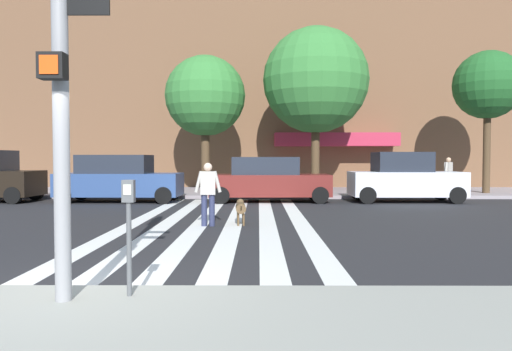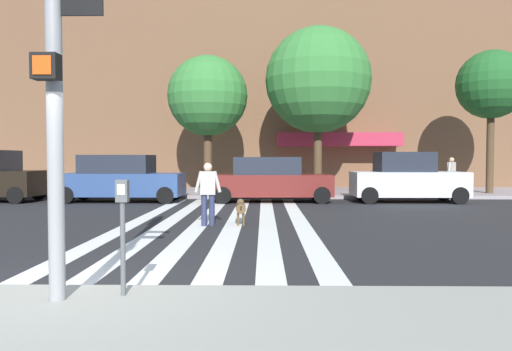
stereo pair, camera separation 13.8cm
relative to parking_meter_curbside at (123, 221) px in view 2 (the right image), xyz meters
name	(u,v)px [view 2 (the right image)]	position (x,y,z in m)	size (l,w,h in m)	color
ground_plane	(176,221)	(-0.80, 7.73, -1.03)	(160.00, 160.00, 0.00)	#232326
sidewalk_far	(214,192)	(-0.80, 18.00, -0.95)	(80.00, 6.00, 0.15)	gray
crosswalk_stripes	(219,221)	(0.41, 7.73, -1.03)	(4.95, 13.94, 0.01)	silver
apartment_block	(325,18)	(5.85, 27.89, 10.39)	(39.40, 15.20, 22.85)	brown
parking_meter_curbside	(123,221)	(0.00, 0.00, 0.00)	(0.14, 0.11, 1.36)	#515456
parked_car_behind_first	(121,179)	(-4.09, 13.66, -0.11)	(4.85, 2.06, 1.89)	navy
parked_car_third_in_line	(270,180)	(1.92, 13.66, -0.15)	(4.81, 1.96, 1.80)	maroon
parked_car_fourth_in_line	(407,179)	(7.38, 13.66, -0.10)	(4.40, 1.88, 2.00)	silver
street_tree_nearest	(208,96)	(-0.98, 17.05, 3.62)	(3.76, 3.76, 6.41)	#4C3823
street_tree_middle	(318,80)	(4.18, 16.95, 4.34)	(4.91, 4.91, 7.69)	#4C3823
street_tree_further	(491,85)	(12.04, 16.62, 4.05)	(3.11, 3.11, 6.52)	#4C3823
pedestrian_dog_walker	(208,190)	(0.21, 6.80, -0.10)	(0.71, 0.26, 1.64)	#282D4C
dog_on_leash	(241,208)	(1.04, 7.14, -0.59)	(0.30, 1.11, 0.65)	brown
pedestrian_bystander	(451,173)	(10.36, 16.80, 0.05)	(0.57, 0.55, 1.64)	#282D4C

